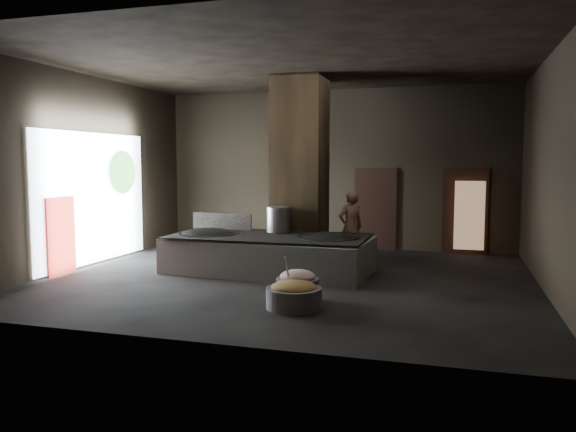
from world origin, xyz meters
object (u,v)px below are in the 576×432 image
(wok_left, at_px, (208,237))
(veg_basin, at_px, (294,298))
(stock_pot, at_px, (278,220))
(cook, at_px, (350,227))
(hearth_platform, at_px, (269,255))
(meat_basin, at_px, (298,290))
(wok_right, at_px, (329,241))

(wok_left, height_order, veg_basin, wok_left)
(stock_pot, relative_size, cook, 0.33)
(hearth_platform, relative_size, meat_basin, 5.90)
(hearth_platform, distance_m, wok_right, 1.40)
(cook, relative_size, meat_basin, 2.34)
(wok_left, relative_size, cook, 0.79)
(stock_pot, height_order, cook, cook)
(meat_basin, bearing_deg, wok_right, 89.73)
(veg_basin, bearing_deg, wok_left, 135.59)
(wok_left, distance_m, veg_basin, 4.02)
(hearth_platform, xyz_separation_m, meat_basin, (1.34, -2.40, -0.18))
(stock_pot, bearing_deg, wok_left, -158.20)
(wok_right, height_order, meat_basin, wok_right)
(veg_basin, bearing_deg, wok_right, 90.90)
(meat_basin, bearing_deg, stock_pot, 113.58)
(wok_left, xyz_separation_m, cook, (3.00, 1.61, 0.14))
(cook, bearing_deg, stock_pot, -3.32)
(wok_right, distance_m, veg_basin, 2.94)
(wok_right, height_order, veg_basin, wok_right)
(veg_basin, bearing_deg, meat_basin, 97.45)
(wok_right, bearing_deg, hearth_platform, -177.88)
(meat_basin, bearing_deg, veg_basin, -82.55)
(wok_left, relative_size, veg_basin, 1.49)
(wok_left, bearing_deg, stock_pot, 21.80)
(hearth_platform, xyz_separation_m, stock_pot, (0.05, 0.55, 0.74))
(hearth_platform, xyz_separation_m, veg_basin, (1.40, -2.84, -0.21))
(stock_pot, distance_m, cook, 1.83)
(wok_left, xyz_separation_m, meat_basin, (2.79, -2.35, -0.54))
(wok_right, bearing_deg, cook, 82.28)
(wok_left, distance_m, stock_pot, 1.66)
(wok_right, xyz_separation_m, stock_pot, (-1.30, 0.50, 0.38))
(cook, bearing_deg, wok_left, -9.02)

